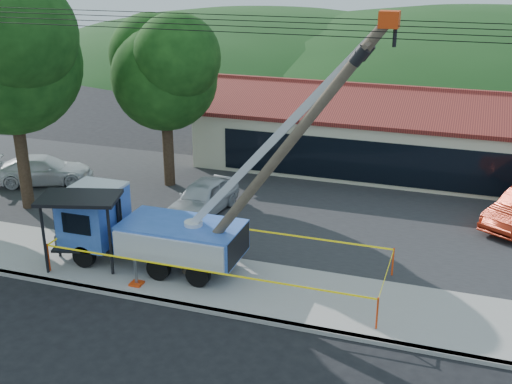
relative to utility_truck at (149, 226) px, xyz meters
The scene contains 15 objects.
ground 6.05m from the utility_truck, 50.64° to the right, with size 120.00×120.00×0.00m, color black.
curb 4.69m from the utility_truck, 32.97° to the right, with size 60.00×0.25×0.15m, color #A4A099.
sidewalk 4.06m from the utility_truck, ahead, with size 60.00×4.00×0.15m, color #A4A099.
parking_lot 8.53m from the utility_truck, 63.91° to the left, with size 60.00×12.00×0.10m, color #28282B.
strip_mall 17.29m from the utility_truck, 63.64° to the left, with size 22.50×8.53×4.67m.
tree_west_near 10.73m from the utility_truck, 157.11° to the left, with size 7.56×6.72×10.80m.
tree_lot 10.18m from the utility_truck, 111.31° to the left, with size 6.30×5.60×8.94m.
hill_west 51.80m from the utility_truck, 102.63° to the left, with size 78.40×56.00×28.00m, color #173C15.
hill_center 52.36m from the utility_truck, 74.85° to the left, with size 89.60×64.00×32.00m, color #173C15.
utility_truck is the anchor object (origin of this frame).
leaning_pole 6.52m from the utility_truck, ahead, with size 7.22×1.96×9.72m.
bus_shelter 2.54m from the utility_truck, 162.36° to the right, with size 3.31×2.53×2.83m.
caution_tape 2.94m from the utility_truck, ahead, with size 12.43×3.86×1.12m.
car_silver 5.74m from the utility_truck, 91.29° to the left, with size 1.85×4.60×1.57m, color #BABEC2.
car_white 11.81m from the utility_truck, 145.69° to the left, with size 2.04×5.01×1.45m, color white.
Camera 1 is at (7.38, -15.38, 11.58)m, focal length 45.00 mm.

